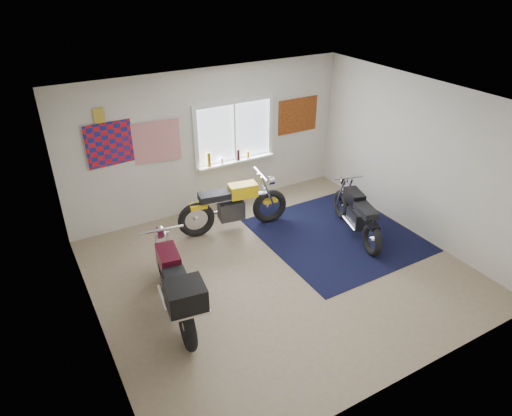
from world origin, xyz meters
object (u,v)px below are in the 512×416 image
maroon_tourer (176,286)px  navy_rug (337,235)px  black_chrome_bike (357,215)px  yellow_triumph (233,207)px

maroon_tourer → navy_rug: bearing=-71.8°
navy_rug → maroon_tourer: maroon_tourer is taller
navy_rug → black_chrome_bike: size_ratio=1.47×
navy_rug → maroon_tourer: 3.33m
yellow_triumph → maroon_tourer: maroon_tourer is taller
navy_rug → black_chrome_bike: (0.29, -0.14, 0.40)m
navy_rug → black_chrome_bike: 0.51m
maroon_tourer → black_chrome_bike: bearing=-74.8°
navy_rug → maroon_tourer: (-3.23, -0.60, 0.54)m
black_chrome_bike → maroon_tourer: maroon_tourer is taller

